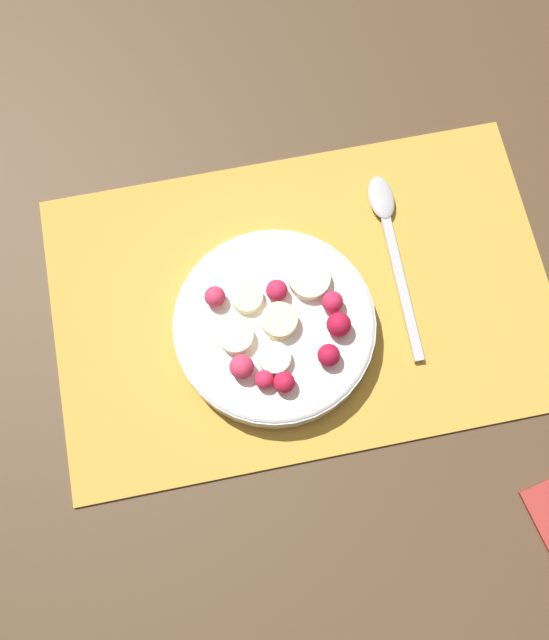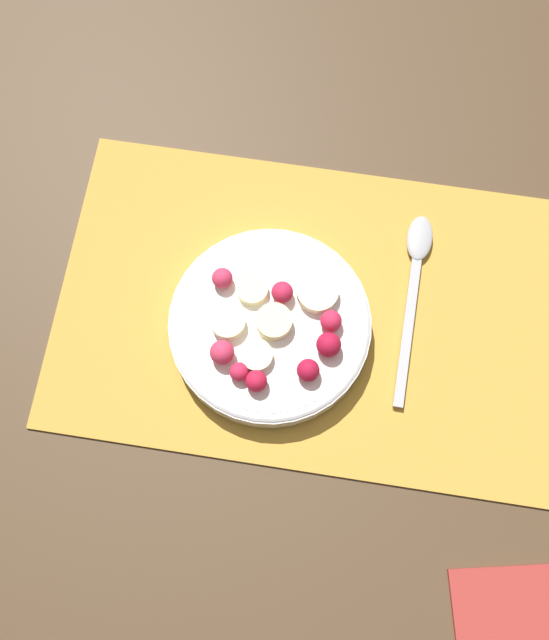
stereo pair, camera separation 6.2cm
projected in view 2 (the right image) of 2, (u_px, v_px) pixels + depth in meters
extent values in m
plane|color=#4C3823|center=(312.00, 311.00, 0.66)|extent=(3.00, 3.00, 0.00)
cube|color=gold|center=(312.00, 310.00, 0.66)|extent=(0.46, 0.29, 0.01)
cylinder|color=white|center=(274.00, 327.00, 0.64)|extent=(0.18, 0.18, 0.02)
torus|color=white|center=(274.00, 324.00, 0.63)|extent=(0.18, 0.18, 0.01)
cylinder|color=white|center=(274.00, 323.00, 0.63)|extent=(0.16, 0.16, 0.00)
cylinder|color=#F4EAB7|center=(261.00, 356.00, 0.61)|extent=(0.04, 0.04, 0.01)
cylinder|color=beige|center=(279.00, 322.00, 0.62)|extent=(0.04, 0.04, 0.01)
cylinder|color=beige|center=(256.00, 295.00, 0.63)|extent=(0.04, 0.04, 0.01)
cylinder|color=#F4EAB7|center=(233.00, 323.00, 0.62)|extent=(0.04, 0.04, 0.01)
cylinder|color=#F4EAB7|center=(322.00, 293.00, 0.63)|extent=(0.05, 0.05, 0.01)
sphere|color=#D12347|center=(336.00, 322.00, 0.62)|extent=(0.02, 0.02, 0.02)
sphere|color=#B21433|center=(313.00, 371.00, 0.60)|extent=(0.02, 0.02, 0.02)
sphere|color=red|center=(261.00, 382.00, 0.60)|extent=(0.02, 0.02, 0.02)
sphere|color=#B21433|center=(333.00, 345.00, 0.61)|extent=(0.02, 0.02, 0.02)
sphere|color=#DB3356|center=(227.00, 279.00, 0.63)|extent=(0.02, 0.02, 0.02)
sphere|color=#D12347|center=(287.00, 295.00, 0.62)|extent=(0.02, 0.02, 0.02)
sphere|color=#D12347|center=(244.00, 373.00, 0.61)|extent=(0.02, 0.02, 0.02)
sphere|color=#DB3356|center=(227.00, 353.00, 0.61)|extent=(0.02, 0.02, 0.02)
cube|color=#B2B2B7|center=(412.00, 331.00, 0.65)|extent=(0.01, 0.14, 0.00)
ellipsoid|color=#B2B2B7|center=(424.00, 239.00, 0.67)|extent=(0.03, 0.05, 0.01)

